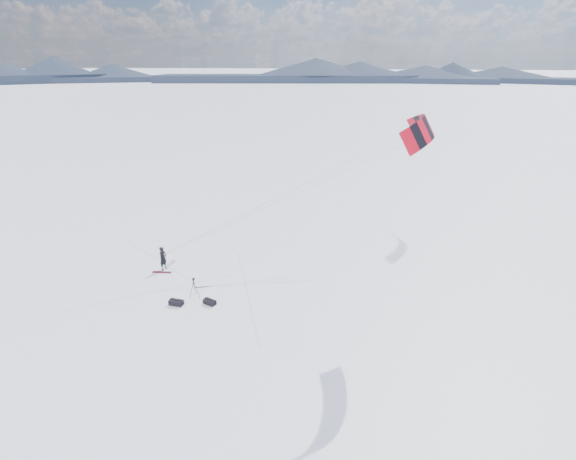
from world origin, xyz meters
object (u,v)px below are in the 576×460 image
at_px(snowboard, 162,272).
at_px(gear_bag_b, 210,302).
at_px(snowkiter, 164,269).
at_px(gear_bag_a, 176,302).
at_px(tripod, 194,285).

height_order(snowboard, gear_bag_b, gear_bag_b).
xyz_separation_m(snowkiter, snowboard, (0.16, -0.48, 0.02)).
distance_m(gear_bag_a, gear_bag_b, 2.06).
bearing_deg(tripod, gear_bag_b, -17.48).
height_order(snowboard, tripod, tripod).
distance_m(snowkiter, snowboard, 0.51).
distance_m(snowkiter, gear_bag_a, 5.21).
bearing_deg(snowkiter, tripod, -116.55).
xyz_separation_m(snowboard, tripod, (4.08, -1.86, 0.83)).
relative_size(tripod, gear_bag_a, 1.44).
relative_size(snowkiter, gear_bag_a, 1.91).
height_order(snowboard, gear_bag_a, gear_bag_a).
bearing_deg(gear_bag_a, tripod, 61.38).
relative_size(tripod, gear_bag_b, 1.54).
bearing_deg(snowboard, snowkiter, 89.44).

